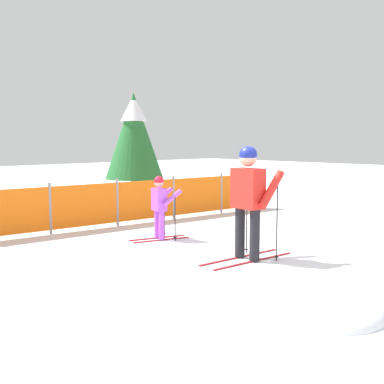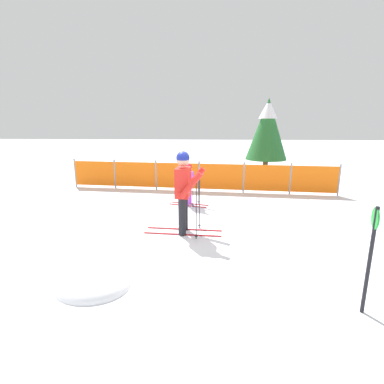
% 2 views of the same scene
% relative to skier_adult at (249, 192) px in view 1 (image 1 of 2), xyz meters
% --- Properties ---
extents(ground_plane, '(60.00, 60.00, 0.00)m').
position_rel_skier_adult_xyz_m(ground_plane, '(-0.01, 0.08, -1.10)').
color(ground_plane, white).
extents(skier_adult, '(1.76, 0.81, 1.84)m').
position_rel_skier_adult_xyz_m(skier_adult, '(0.00, 0.00, 0.00)').
color(skier_adult, maroon).
rests_on(skier_adult, ground_plane).
extents(skier_child, '(1.19, 0.65, 1.24)m').
position_rel_skier_adult_xyz_m(skier_child, '(-0.02, 2.20, -0.37)').
color(skier_child, maroon).
rests_on(skier_child, ground_plane).
extents(safety_fence, '(9.36, 0.96, 1.07)m').
position_rel_skier_adult_xyz_m(safety_fence, '(0.23, 4.00, -0.56)').
color(safety_fence, gray).
rests_on(safety_fence, ground_plane).
extents(conifer_far, '(1.83, 1.83, 3.39)m').
position_rel_skier_adult_xyz_m(conifer_far, '(3.16, 7.27, 1.00)').
color(conifer_far, '#4C3823').
rests_on(conifer_far, ground_plane).
extents(snow_mound, '(1.13, 0.96, 0.45)m').
position_rel_skier_adult_xyz_m(snow_mound, '(-1.23, -2.34, -1.10)').
color(snow_mound, white).
rests_on(snow_mound, ground_plane).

